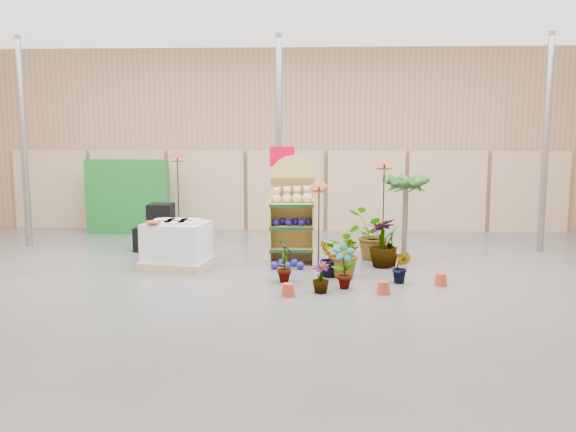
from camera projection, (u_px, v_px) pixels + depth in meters
name	position (u px, v px, depth m)	size (l,w,h in m)	color
room	(269.00, 150.00, 10.90)	(15.20, 12.10, 4.70)	#4F4F4F
display_shelf	(292.00, 214.00, 12.31)	(0.87, 0.56, 2.06)	tan
teddy_bears	(293.00, 196.00, 12.16)	(0.76, 0.20, 0.33)	beige
gazing_balls_shelf	(292.00, 222.00, 12.22)	(0.76, 0.26, 0.14)	#211790
gazing_balls_floor	(288.00, 264.00, 11.90)	(0.63, 0.39, 0.15)	#211790
pallet_stack	(177.00, 245.00, 11.92)	(1.36, 1.19, 0.89)	tan
charcoal_planters	(157.00, 231.00, 13.49)	(0.80, 0.50, 1.00)	black
trellis_stock	(128.00, 197.00, 15.54)	(2.00, 0.30, 1.80)	#186E26
offer_sign	(282.00, 178.00, 13.03)	(0.50, 0.08, 2.20)	gray
bird_table_front	(319.00, 185.00, 11.54)	(0.34, 0.34, 1.69)	black
bird_table_right	(384.00, 164.00, 11.77)	(0.34, 0.34, 2.08)	black
bird_table_back	(177.00, 157.00, 14.81)	(0.34, 0.34, 2.03)	black
palm	(406.00, 183.00, 12.52)	(0.70, 0.70, 1.76)	brown
potted_plant_0	(285.00, 260.00, 10.81)	(0.41, 0.28, 0.78)	#255722
potted_plant_1	(328.00, 258.00, 11.15)	(0.38, 0.30, 0.68)	#255722
potted_plant_2	(342.00, 252.00, 11.25)	(0.78, 0.68, 0.87)	#255722
potted_plant_3	(383.00, 243.00, 11.97)	(0.52, 0.52, 0.92)	#255722
potted_plant_4	(392.00, 245.00, 12.06)	(0.42, 0.28, 0.80)	#255722
potted_plant_5	(347.00, 252.00, 12.13)	(0.29, 0.23, 0.53)	#255722
potted_plant_6	(372.00, 234.00, 12.63)	(0.90, 0.78, 1.00)	#255722
potted_plant_7	(321.00, 277.00, 10.16)	(0.28, 0.28, 0.50)	#255722
potted_plant_8	(344.00, 266.00, 10.40)	(0.40, 0.27, 0.76)	#255722
potted_plant_9	(401.00, 267.00, 10.76)	(0.31, 0.25, 0.56)	#255722
potted_plant_11	(302.00, 241.00, 13.11)	(0.32, 0.32, 0.56)	#255722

